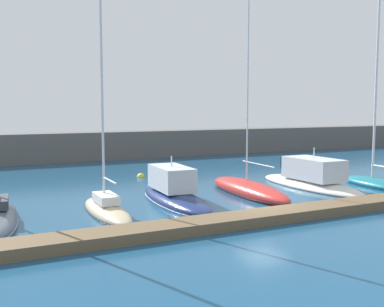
% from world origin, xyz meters
% --- Properties ---
extents(ground_plane, '(120.00, 120.00, 0.00)m').
position_xyz_m(ground_plane, '(0.00, 0.00, 0.00)').
color(ground_plane, navy).
extents(dock_pier, '(32.17, 1.81, 0.50)m').
position_xyz_m(dock_pier, '(0.00, -1.76, 0.25)').
color(dock_pier, brown).
rests_on(dock_pier, ground_plane).
extents(breakwater_seawall, '(108.00, 3.11, 3.05)m').
position_xyz_m(breakwater_seawall, '(0.00, 28.97, 1.53)').
color(breakwater_seawall, '#5B5651').
rests_on(breakwater_seawall, ground_plane).
extents(sailboat_sand_second, '(1.82, 6.95, 12.41)m').
position_xyz_m(sailboat_sand_second, '(-7.65, 3.38, 0.28)').
color(sailboat_sand_second, beige).
rests_on(sailboat_sand_second, ground_plane).
extents(motorboat_navy_third, '(3.09, 9.15, 3.08)m').
position_xyz_m(motorboat_navy_third, '(-3.08, 4.80, 0.51)').
color(motorboat_navy_third, navy).
rests_on(motorboat_navy_third, ground_plane).
extents(sailboat_red_fourth, '(2.76, 9.11, 14.42)m').
position_xyz_m(sailboat_red_fourth, '(2.13, 4.59, 0.34)').
color(sailboat_red_fourth, '#B72D28').
rests_on(sailboat_red_fourth, ground_plane).
extents(motorboat_ivory_fifth, '(3.11, 10.18, 3.29)m').
position_xyz_m(motorboat_ivory_fifth, '(7.77, 5.09, 0.50)').
color(motorboat_ivory_fifth, silver).
rests_on(motorboat_ivory_fifth, ground_plane).
extents(sailboat_teal_sixth, '(2.75, 6.61, 13.86)m').
position_xyz_m(sailboat_teal_sixth, '(12.25, 3.17, 0.36)').
color(sailboat_teal_sixth, '#19707F').
rests_on(sailboat_teal_sixth, ground_plane).
extents(mooring_buoy_yellow, '(0.66, 0.66, 0.66)m').
position_xyz_m(mooring_buoy_yellow, '(-1.51, 14.83, 0.00)').
color(mooring_buoy_yellow, yellow).
rests_on(mooring_buoy_yellow, ground_plane).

